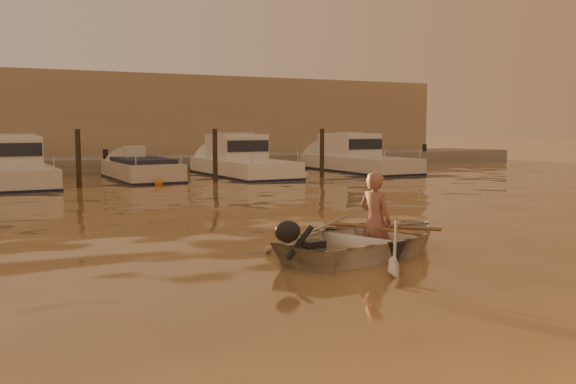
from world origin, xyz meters
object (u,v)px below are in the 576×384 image
person (375,221)px  moored_boat_3 (141,174)px  dinghy (371,238)px  moored_boat_5 (357,158)px  moored_boat_4 (242,161)px  moored_boat_2 (15,167)px  waterfront_building (38,120)px

person → moored_boat_3: person is taller
dinghy → moored_boat_5: 19.48m
moored_boat_3 → moored_boat_4: (4.35, 0.00, 0.40)m
dinghy → person: person is taller
person → moored_boat_4: moored_boat_4 is taller
moored_boat_5 → moored_boat_4: bearing=180.0°
moored_boat_2 → moored_boat_4: size_ratio=1.02×
dinghy → waterfront_building: (-2.11, 27.33, 2.14)m
waterfront_building → moored_boat_2: bearing=-100.5°
moored_boat_3 → moored_boat_5: size_ratio=0.76×
moored_boat_3 → moored_boat_4: size_ratio=0.80×
dinghy → moored_boat_5: (10.62, 16.33, 0.36)m
moored_boat_3 → waterfront_building: (-2.53, 11.00, 2.17)m
moored_boat_5 → waterfront_building: (-12.73, 11.00, 1.77)m
person → waterfront_building: 27.45m
moored_boat_5 → dinghy: bearing=-123.0°
waterfront_building → person: bearing=-85.4°
person → moored_boat_3: size_ratio=0.28×
moored_boat_5 → waterfront_building: size_ratio=0.17×
dinghy → moored_boat_4: 17.02m
moored_boat_2 → moored_boat_4: (8.91, 0.00, 0.00)m
dinghy → person: (0.09, 0.03, 0.27)m
waterfront_building → moored_boat_3: bearing=-77.0°
moored_boat_2 → moored_boat_4: bearing=0.0°
moored_boat_3 → moored_boat_5: 10.20m
dinghy → moored_boat_2: 16.85m
dinghy → moored_boat_3: moored_boat_3 is taller
person → moored_boat_2: (-4.23, 16.30, 0.10)m
moored_boat_3 → person: bearing=-91.2°
moored_boat_4 → waterfront_building: size_ratio=0.16×
waterfront_building → moored_boat_4: bearing=-58.0°
moored_boat_3 → waterfront_building: waterfront_building is taller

